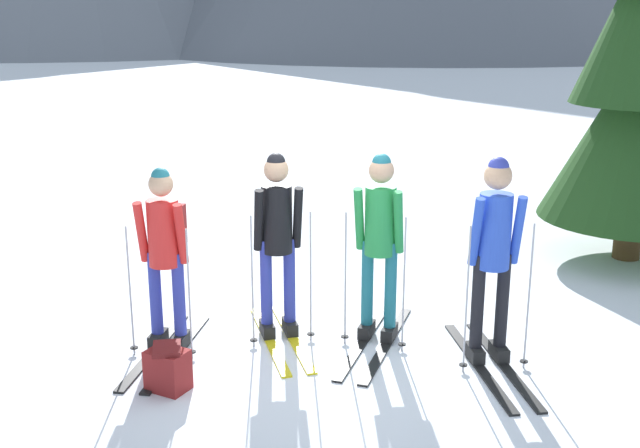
{
  "coord_description": "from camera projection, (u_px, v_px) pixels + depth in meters",
  "views": [
    {
      "loc": [
        -0.98,
        -6.35,
        2.97
      ],
      "look_at": [
        0.08,
        0.48,
        1.05
      ],
      "focal_mm": 43.12,
      "sensor_mm": 36.0,
      "label": 1
    }
  ],
  "objects": [
    {
      "name": "ground_plane",
      "position": [
        319.0,
        349.0,
        6.98
      ],
      "size": [
        400.0,
        400.0,
        0.0
      ],
      "primitive_type": "plane",
      "color": "white"
    },
    {
      "name": "backpack_on_snow_front",
      "position": [
        168.0,
        368.0,
        6.2
      ],
      "size": [
        0.4,
        0.38,
        0.38
      ],
      "color": "maroon",
      "rests_on": "ground"
    },
    {
      "name": "skier_in_black",
      "position": [
        277.0,
        234.0,
        7.03
      ],
      "size": [
        0.61,
        1.59,
        1.75
      ],
      "color": "yellow",
      "rests_on": "ground"
    },
    {
      "name": "skier_in_green",
      "position": [
        380.0,
        237.0,
        6.95
      ],
      "size": [
        1.07,
        1.7,
        1.76
      ],
      "color": "black",
      "rests_on": "ground"
    },
    {
      "name": "skier_in_red",
      "position": [
        165.0,
        249.0,
        6.78
      ],
      "size": [
        0.79,
        1.64,
        1.68
      ],
      "color": "black",
      "rests_on": "ground"
    },
    {
      "name": "skier_in_blue",
      "position": [
        494.0,
        251.0,
        6.48
      ],
      "size": [
        0.61,
        1.74,
        1.82
      ],
      "color": "black",
      "rests_on": "ground"
    }
  ]
}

